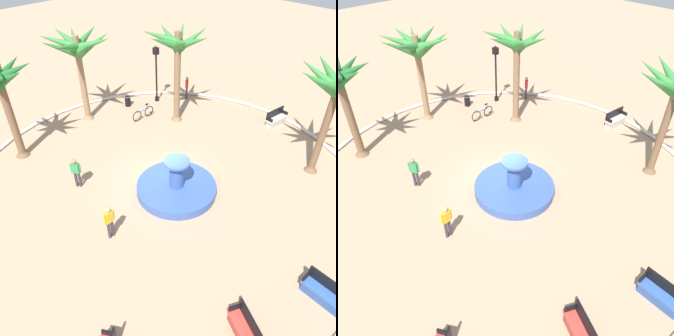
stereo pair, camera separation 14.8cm
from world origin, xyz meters
TOP-DOWN VIEW (x-y plane):
  - ground_plane at (0.00, 0.00)m, footprint 80.00×80.00m
  - plaza_curb at (0.00, 0.00)m, footprint 20.06×20.06m
  - fountain at (0.21, 1.06)m, footprint 3.92×3.92m
  - palm_tree_by_curb at (-4.82, -3.84)m, footprint 4.02×4.10m
  - palm_tree_mid_plaza at (4.19, -7.21)m, footprint 3.40×3.47m
  - palm_tree_far_side at (-0.82, -8.09)m, footprint 4.28×4.35m
  - bench_east at (-8.94, 1.09)m, footprint 1.65×0.70m
  - bench_north at (0.62, 8.77)m, footprint 0.62×1.63m
  - bench_southeast at (3.74, 7.58)m, footprint 1.16×1.66m
  - lamppost at (-5.77, -6.67)m, footprint 0.32×0.32m
  - trash_bin at (-3.79, -7.54)m, footprint 0.46×0.46m
  - bicycle_red_frame at (-3.39, -5.47)m, footprint 1.72×0.44m
  - person_cyclist_helmet at (-7.54, -5.42)m, footprint 0.43×0.37m
  - person_cyclist_photo at (4.22, 1.05)m, footprint 0.53×0.22m
  - person_pedestrian_stroll at (3.40, -2.72)m, footprint 0.37×0.43m

SIDE VIEW (x-z plane):
  - ground_plane at x=0.00m, z-range 0.00..0.00m
  - plaza_curb at x=0.00m, z-range 0.00..0.20m
  - fountain at x=0.21m, z-range -0.67..1.25m
  - bench_east at x=-8.94m, z-range -0.15..0.85m
  - bench_north at x=0.62m, z-range -0.15..0.85m
  - bench_southeast at x=3.74m, z-range -0.15..0.85m
  - bicycle_red_frame at x=-3.39m, z-range -0.09..0.86m
  - trash_bin at x=-3.79m, z-range 0.02..0.75m
  - person_cyclist_helmet at x=-7.54m, z-range 0.10..1.74m
  - person_pedestrian_stroll at x=3.40m, z-range 0.10..1.77m
  - person_cyclist_photo at x=4.22m, z-range 0.10..1.81m
  - lamppost at x=-5.77m, z-range 0.34..4.31m
  - palm_tree_mid_plaza at x=4.19m, z-range 1.56..6.99m
  - palm_tree_far_side at x=-0.82m, z-range 1.71..7.34m
  - palm_tree_by_curb at x=-4.82m, z-range 1.66..7.56m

